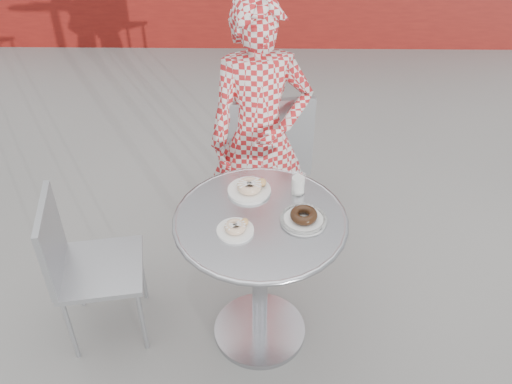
{
  "coord_description": "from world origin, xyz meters",
  "views": [
    {
      "loc": [
        0.03,
        -1.87,
        2.45
      ],
      "look_at": [
        0.01,
        0.13,
        0.86
      ],
      "focal_mm": 40.0,
      "sensor_mm": 36.0,
      "label": 1
    }
  ],
  "objects_px": {
    "chair_far": "(264,181)",
    "seated_person": "(260,136)",
    "bistro_table": "(260,250)",
    "plate_far": "(250,188)",
    "plate_checker": "(304,218)",
    "milk_cup": "(298,184)",
    "chair_left": "(104,292)",
    "plate_near": "(236,228)"
  },
  "relations": [
    {
      "from": "plate_far",
      "to": "bistro_table",
      "type": "bearing_deg",
      "value": -75.57
    },
    {
      "from": "chair_left",
      "to": "seated_person",
      "type": "height_order",
      "value": "seated_person"
    },
    {
      "from": "chair_far",
      "to": "plate_checker",
      "type": "height_order",
      "value": "chair_far"
    },
    {
      "from": "seated_person",
      "to": "plate_far",
      "type": "height_order",
      "value": "seated_person"
    },
    {
      "from": "chair_far",
      "to": "plate_far",
      "type": "bearing_deg",
      "value": 74.62
    },
    {
      "from": "bistro_table",
      "to": "milk_cup",
      "type": "height_order",
      "value": "milk_cup"
    },
    {
      "from": "chair_left",
      "to": "plate_checker",
      "type": "distance_m",
      "value": 1.13
    },
    {
      "from": "chair_far",
      "to": "bistro_table",
      "type": "bearing_deg",
      "value": 78.89
    },
    {
      "from": "seated_person",
      "to": "milk_cup",
      "type": "height_order",
      "value": "seated_person"
    },
    {
      "from": "plate_checker",
      "to": "milk_cup",
      "type": "xyz_separation_m",
      "value": [
        -0.02,
        0.2,
        0.03
      ]
    },
    {
      "from": "plate_far",
      "to": "plate_checker",
      "type": "xyz_separation_m",
      "value": [
        0.24,
        -0.21,
        -0.0
      ]
    },
    {
      "from": "bistro_table",
      "to": "plate_near",
      "type": "height_order",
      "value": "plate_near"
    },
    {
      "from": "chair_left",
      "to": "plate_checker",
      "type": "bearing_deg",
      "value": -102.44
    },
    {
      "from": "chair_left",
      "to": "plate_near",
      "type": "height_order",
      "value": "chair_left"
    },
    {
      "from": "chair_far",
      "to": "milk_cup",
      "type": "bearing_deg",
      "value": 92.0
    },
    {
      "from": "bistro_table",
      "to": "seated_person",
      "type": "distance_m",
      "value": 0.73
    },
    {
      "from": "seated_person",
      "to": "plate_near",
      "type": "xyz_separation_m",
      "value": [
        -0.1,
        -0.79,
        0.04
      ]
    },
    {
      "from": "chair_left",
      "to": "milk_cup",
      "type": "xyz_separation_m",
      "value": [
        0.97,
        0.16,
        0.58
      ]
    },
    {
      "from": "plate_far",
      "to": "plate_near",
      "type": "xyz_separation_m",
      "value": [
        -0.06,
        -0.28,
        -0.0
      ]
    },
    {
      "from": "chair_far",
      "to": "milk_cup",
      "type": "xyz_separation_m",
      "value": [
        0.15,
        -0.73,
        0.54
      ]
    },
    {
      "from": "plate_checker",
      "to": "chair_left",
      "type": "bearing_deg",
      "value": 177.46
    },
    {
      "from": "chair_left",
      "to": "seated_person",
      "type": "bearing_deg",
      "value": -59.2
    },
    {
      "from": "milk_cup",
      "to": "chair_far",
      "type": "bearing_deg",
      "value": 101.85
    },
    {
      "from": "plate_near",
      "to": "milk_cup",
      "type": "xyz_separation_m",
      "value": [
        0.28,
        0.27,
        0.03
      ]
    },
    {
      "from": "bistro_table",
      "to": "milk_cup",
      "type": "distance_m",
      "value": 0.35
    },
    {
      "from": "bistro_table",
      "to": "chair_far",
      "type": "distance_m",
      "value": 0.97
    },
    {
      "from": "seated_person",
      "to": "plate_checker",
      "type": "relative_size",
      "value": 7.36
    },
    {
      "from": "plate_near",
      "to": "plate_checker",
      "type": "distance_m",
      "value": 0.3
    },
    {
      "from": "bistro_table",
      "to": "plate_checker",
      "type": "distance_m",
      "value": 0.28
    },
    {
      "from": "seated_person",
      "to": "bistro_table",
      "type": "bearing_deg",
      "value": -99.35
    },
    {
      "from": "bistro_table",
      "to": "plate_far",
      "type": "height_order",
      "value": "plate_far"
    },
    {
      "from": "seated_person",
      "to": "chair_left",
      "type": "bearing_deg",
      "value": -149.27
    },
    {
      "from": "chair_far",
      "to": "milk_cup",
      "type": "relative_size",
      "value": 9.57
    },
    {
      "from": "chair_left",
      "to": "seated_person",
      "type": "distance_m",
      "value": 1.15
    },
    {
      "from": "chair_far",
      "to": "seated_person",
      "type": "distance_m",
      "value": 0.51
    },
    {
      "from": "plate_far",
      "to": "plate_checker",
      "type": "relative_size",
      "value": 0.97
    },
    {
      "from": "seated_person",
      "to": "plate_checker",
      "type": "distance_m",
      "value": 0.75
    },
    {
      "from": "chair_far",
      "to": "plate_far",
      "type": "distance_m",
      "value": 0.89
    },
    {
      "from": "bistro_table",
      "to": "plate_far",
      "type": "relative_size",
      "value": 3.9
    },
    {
      "from": "bistro_table",
      "to": "seated_person",
      "type": "bearing_deg",
      "value": 90.61
    },
    {
      "from": "chair_far",
      "to": "plate_near",
      "type": "bearing_deg",
      "value": 72.99
    },
    {
      "from": "chair_left",
      "to": "milk_cup",
      "type": "bearing_deg",
      "value": -90.63
    }
  ]
}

